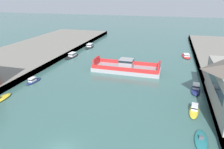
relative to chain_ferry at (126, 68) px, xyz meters
The scene contains 8 objects.
chain_ferry is the anchor object (origin of this frame).
moored_boat_near_left 24.68m from the chain_ferry, 145.65° to the right, with size 1.95×5.14×1.27m.
moored_boat_near_right 26.24m from the chain_ferry, 49.84° to the left, with size 3.59×7.92×1.18m.
moored_boat_mid_left 23.05m from the chain_ferry, 156.73° to the left, with size 3.07×7.98×1.47m.
moored_boat_mid_right 31.59m from the chain_ferry, 130.61° to the left, with size 2.85×7.79×1.50m.
moored_boat_far_left 19.48m from the chain_ferry, 24.38° to the right, with size 2.64×6.39×1.54m.
moored_boat_far_right 24.46m from the chain_ferry, 47.07° to the right, with size 2.33×5.69×1.38m.
moored_boat_upstream_a 31.27m from the chain_ferry, 57.03° to the right, with size 2.20×5.45×0.89m.
Camera 1 is at (13.00, -19.94, 20.14)m, focal length 33.26 mm.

